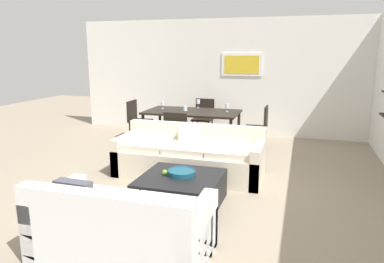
{
  "coord_description": "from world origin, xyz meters",
  "views": [
    {
      "loc": [
        1.54,
        -4.93,
        1.94
      ],
      "look_at": [
        -0.03,
        0.2,
        0.75
      ],
      "focal_mm": 33.65,
      "sensor_mm": 36.0,
      "label": 1
    }
  ],
  "objects": [
    {
      "name": "wine_glass_foot",
      "position": [
        -0.59,
        1.61,
        0.87
      ],
      "size": [
        0.08,
        0.08,
        0.17
      ],
      "color": "silver",
      "rests_on": "dining_table"
    },
    {
      "name": "dining_chair_right_far",
      "position": [
        0.77,
        2.29,
        0.5
      ],
      "size": [
        0.44,
        0.44,
        0.88
      ],
      "color": "black",
      "rests_on": "ground"
    },
    {
      "name": "back_wall_unit",
      "position": [
        0.3,
        3.53,
        1.35
      ],
      "size": [
        8.4,
        0.09,
        2.7
      ],
      "color": "silver",
      "rests_on": "ground"
    },
    {
      "name": "ground_plane",
      "position": [
        0.0,
        0.0,
        0.0
      ],
      "size": [
        18.0,
        18.0,
        0.0
      ],
      "primitive_type": "plane",
      "color": "gray"
    },
    {
      "name": "wine_glass_head",
      "position": [
        -0.59,
        2.51,
        0.88
      ],
      "size": [
        0.08,
        0.08,
        0.18
      ],
      "color": "silver",
      "rests_on": "dining_table"
    },
    {
      "name": "decorative_bowl",
      "position": [
        0.12,
        -0.73,
        0.42
      ],
      "size": [
        0.36,
        0.36,
        0.07
      ],
      "color": "navy",
      "rests_on": "coffee_table"
    },
    {
      "name": "loveseat_white",
      "position": [
        -0.03,
        -2.11,
        0.29
      ],
      "size": [
        1.65,
        0.9,
        0.78
      ],
      "color": "white",
      "rests_on": "ground"
    },
    {
      "name": "dining_chair_left_far",
      "position": [
        -1.96,
        2.29,
        0.5
      ],
      "size": [
        0.44,
        0.44,
        0.88
      ],
      "color": "black",
      "rests_on": "ground"
    },
    {
      "name": "sofa_beige",
      "position": [
        -0.11,
        0.34,
        0.29
      ],
      "size": [
        2.31,
        0.9,
        0.78
      ],
      "color": "beige",
      "rests_on": "ground"
    },
    {
      "name": "dining_table",
      "position": [
        -0.59,
        2.06,
        0.69
      ],
      "size": [
        1.92,
        1.02,
        0.75
      ],
      "color": "black",
      "rests_on": "ground"
    },
    {
      "name": "wine_glass_right_far",
      "position": [
        0.11,
        2.18,
        0.87
      ],
      "size": [
        0.08,
        0.08,
        0.16
      ],
      "color": "silver",
      "rests_on": "dining_table"
    },
    {
      "name": "coffee_table",
      "position": [
        0.13,
        -0.79,
        0.19
      ],
      "size": [
        1.02,
        0.99,
        0.38
      ],
      "color": "black",
      "rests_on": "ground"
    },
    {
      "name": "dining_chair_foot",
      "position": [
        -0.59,
        1.14,
        0.5
      ],
      "size": [
        0.44,
        0.44,
        0.88
      ],
      "color": "black",
      "rests_on": "ground"
    },
    {
      "name": "dining_chair_head",
      "position": [
        -0.59,
        2.98,
        0.5
      ],
      "size": [
        0.44,
        0.44,
        0.88
      ],
      "color": "black",
      "rests_on": "ground"
    },
    {
      "name": "apple_on_coffee_table",
      "position": [
        -0.09,
        -0.8,
        0.42
      ],
      "size": [
        0.07,
        0.07,
        0.07
      ],
      "primitive_type": "sphere",
      "color": "#669E2D",
      "rests_on": "coffee_table"
    },
    {
      "name": "wine_glass_left_far",
      "position": [
        -1.3,
        2.18,
        0.86
      ],
      "size": [
        0.08,
        0.08,
        0.16
      ],
      "color": "silver",
      "rests_on": "dining_table"
    }
  ]
}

